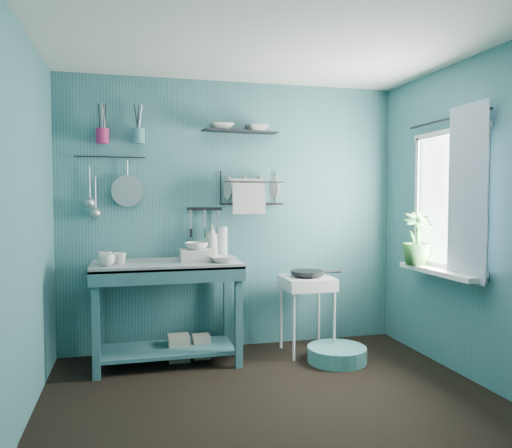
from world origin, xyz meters
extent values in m
plane|color=black|center=(0.00, 0.00, 0.00)|extent=(3.20, 3.20, 0.00)
plane|color=silver|center=(0.00, 0.00, 2.50)|extent=(3.20, 3.20, 0.00)
plane|color=#34666A|center=(0.00, 1.50, 1.25)|extent=(3.20, 0.00, 3.20)
plane|color=#34666A|center=(0.00, -1.50, 1.25)|extent=(3.20, 0.00, 3.20)
plane|color=#34666A|center=(-1.60, 0.00, 1.25)|extent=(0.00, 3.00, 3.00)
plane|color=#34666A|center=(1.60, 0.00, 1.25)|extent=(0.00, 3.00, 3.00)
cube|color=#305E65|center=(-0.66, 1.14, 0.44)|extent=(1.32, 0.81, 0.87)
imported|color=beige|center=(-1.14, 0.98, 0.92)|extent=(0.12, 0.12, 0.10)
imported|color=beige|center=(-1.04, 1.08, 0.92)|extent=(0.14, 0.14, 0.09)
imported|color=beige|center=(-1.16, 1.14, 0.92)|extent=(0.17, 0.17, 0.10)
cube|color=#BCB6AC|center=(-0.41, 1.12, 0.92)|extent=(0.28, 0.22, 0.10)
imported|color=beige|center=(-0.41, 1.12, 1.00)|extent=(0.20, 0.19, 0.06)
imported|color=#BCB6AC|center=(-0.24, 1.34, 1.02)|extent=(0.12, 0.12, 0.30)
cylinder|color=silver|center=(-0.14, 1.36, 1.01)|extent=(0.09, 0.09, 0.28)
imported|color=beige|center=(-0.21, 0.99, 0.90)|extent=(0.22, 0.22, 0.05)
cube|color=silver|center=(0.60, 1.12, 0.35)|extent=(0.44, 0.44, 0.70)
cylinder|color=black|center=(0.60, 1.12, 0.74)|extent=(0.30, 0.30, 0.03)
cube|color=black|center=(-0.29, 1.47, 1.31)|extent=(0.32, 0.05, 0.03)
cube|color=black|center=(0.13, 1.37, 1.51)|extent=(0.57, 0.29, 0.32)
cube|color=black|center=(0.04, 1.40, 2.03)|extent=(0.72, 0.27, 0.01)
imported|color=beige|center=(-0.14, 1.40, 2.07)|extent=(0.24, 0.24, 0.06)
imported|color=beige|center=(0.20, 1.40, 2.06)|extent=(0.23, 0.23, 0.05)
cylinder|color=#9B1C52|center=(-1.18, 1.42, 1.95)|extent=(0.11, 0.11, 0.13)
cylinder|color=teal|center=(-0.87, 1.42, 1.96)|extent=(0.11, 0.11, 0.13)
cylinder|color=#A1A4A9|center=(-0.98, 1.45, 1.48)|extent=(0.28, 0.03, 0.28)
cylinder|color=#A1A4A9|center=(-1.29, 1.46, 1.54)|extent=(0.01, 0.01, 0.30)
cylinder|color=#A1A4A9|center=(-1.25, 1.46, 1.45)|extent=(0.01, 0.01, 0.30)
cylinder|color=black|center=(-1.12, 1.47, 1.78)|extent=(0.60, 0.01, 0.01)
plane|color=white|center=(1.59, 0.45, 1.40)|extent=(0.00, 1.10, 1.10)
cube|color=silver|center=(1.50, 0.45, 0.81)|extent=(0.16, 0.95, 0.04)
plane|color=silver|center=(1.52, 0.15, 1.45)|extent=(0.00, 1.35, 1.35)
cylinder|color=black|center=(1.54, 0.45, 2.05)|extent=(0.02, 1.05, 0.02)
imported|color=#2B6528|center=(1.47, 0.74, 1.06)|extent=(0.29, 0.29, 0.46)
cube|color=gray|center=(-0.56, 1.19, 0.11)|extent=(0.18, 0.18, 0.22)
cube|color=gray|center=(-0.36, 1.22, 0.10)|extent=(0.15, 0.15, 0.20)
cylinder|color=teal|center=(0.76, 0.81, 0.07)|extent=(0.51, 0.51, 0.13)
camera|label=1|loc=(-0.96, -3.12, 1.42)|focal=35.00mm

